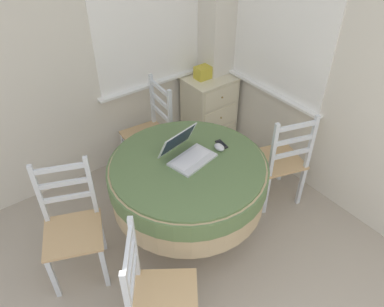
{
  "coord_description": "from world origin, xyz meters",
  "views": [
    {
      "loc": [
        -0.42,
        0.29,
        2.48
      ],
      "look_at": [
        0.97,
        2.16,
        0.67
      ],
      "focal_mm": 35.0,
      "sensor_mm": 36.0,
      "label": 1
    }
  ],
  "objects_px": {
    "dining_chair_near_back_window": "(151,133)",
    "storage_box": "(204,72)",
    "dining_chair_near_right_window": "(280,161)",
    "corner_cabinet": "(209,109)",
    "laptop": "(187,153)",
    "computer_mouse": "(219,147)",
    "round_dining_table": "(188,179)",
    "dining_chair_camera_near": "(157,297)",
    "cell_phone": "(222,144)",
    "dining_chair_left_flank": "(72,227)"
  },
  "relations": [
    {
      "from": "dining_chair_near_back_window",
      "to": "storage_box",
      "type": "height_order",
      "value": "dining_chair_near_back_window"
    },
    {
      "from": "dining_chair_near_right_window",
      "to": "dining_chair_near_back_window",
      "type": "bearing_deg",
      "value": 123.11
    },
    {
      "from": "corner_cabinet",
      "to": "storage_box",
      "type": "xyz_separation_m",
      "value": [
        -0.05,
        0.03,
        0.44
      ]
    },
    {
      "from": "laptop",
      "to": "corner_cabinet",
      "type": "xyz_separation_m",
      "value": [
        0.96,
        0.92,
        -0.42
      ]
    },
    {
      "from": "computer_mouse",
      "to": "dining_chair_near_right_window",
      "type": "height_order",
      "value": "dining_chair_near_right_window"
    },
    {
      "from": "round_dining_table",
      "to": "dining_chair_camera_near",
      "type": "height_order",
      "value": "dining_chair_camera_near"
    },
    {
      "from": "laptop",
      "to": "cell_phone",
      "type": "bearing_deg",
      "value": -5.37
    },
    {
      "from": "laptop",
      "to": "dining_chair_left_flank",
      "type": "xyz_separation_m",
      "value": [
        -0.9,
        0.16,
        -0.35
      ]
    },
    {
      "from": "dining_chair_near_back_window",
      "to": "dining_chair_left_flank",
      "type": "height_order",
      "value": "same"
    },
    {
      "from": "dining_chair_left_flank",
      "to": "corner_cabinet",
      "type": "distance_m",
      "value": 2.01
    },
    {
      "from": "dining_chair_near_right_window",
      "to": "corner_cabinet",
      "type": "bearing_deg",
      "value": 83.89
    },
    {
      "from": "cell_phone",
      "to": "dining_chair_camera_near",
      "type": "relative_size",
      "value": 0.13
    },
    {
      "from": "dining_chair_near_right_window",
      "to": "dining_chair_left_flank",
      "type": "xyz_separation_m",
      "value": [
        -1.74,
        0.37,
        0.0
      ]
    },
    {
      "from": "round_dining_table",
      "to": "storage_box",
      "type": "distance_m",
      "value": 1.4
    },
    {
      "from": "round_dining_table",
      "to": "dining_chair_camera_near",
      "type": "xyz_separation_m",
      "value": [
        -0.67,
        -0.6,
        -0.15
      ]
    },
    {
      "from": "round_dining_table",
      "to": "dining_chair_near_back_window",
      "type": "xyz_separation_m",
      "value": [
        0.2,
        0.88,
        -0.15
      ]
    },
    {
      "from": "dining_chair_camera_near",
      "to": "dining_chair_left_flank",
      "type": "bearing_deg",
      "value": 103.01
    },
    {
      "from": "round_dining_table",
      "to": "laptop",
      "type": "xyz_separation_m",
      "value": [
        0.04,
        0.06,
        0.2
      ]
    },
    {
      "from": "cell_phone",
      "to": "dining_chair_camera_near",
      "type": "distance_m",
      "value": 1.24
    },
    {
      "from": "dining_chair_near_back_window",
      "to": "corner_cabinet",
      "type": "height_order",
      "value": "dining_chair_near_back_window"
    },
    {
      "from": "dining_chair_camera_near",
      "to": "dining_chair_left_flank",
      "type": "distance_m",
      "value": 0.84
    },
    {
      "from": "dining_chair_near_right_window",
      "to": "dining_chair_camera_near",
      "type": "bearing_deg",
      "value": -163.89
    },
    {
      "from": "laptop",
      "to": "dining_chair_near_right_window",
      "type": "relative_size",
      "value": 0.41
    },
    {
      "from": "computer_mouse",
      "to": "dining_chair_left_flank",
      "type": "distance_m",
      "value": 1.22
    },
    {
      "from": "computer_mouse",
      "to": "round_dining_table",
      "type": "bearing_deg",
      "value": 177.51
    },
    {
      "from": "laptop",
      "to": "dining_chair_left_flank",
      "type": "relative_size",
      "value": 0.41
    },
    {
      "from": "laptop",
      "to": "cell_phone",
      "type": "height_order",
      "value": "laptop"
    },
    {
      "from": "cell_phone",
      "to": "round_dining_table",
      "type": "bearing_deg",
      "value": -175.67
    },
    {
      "from": "round_dining_table",
      "to": "storage_box",
      "type": "height_order",
      "value": "storage_box"
    },
    {
      "from": "round_dining_table",
      "to": "storage_box",
      "type": "relative_size",
      "value": 6.39
    },
    {
      "from": "dining_chair_near_right_window",
      "to": "dining_chair_left_flank",
      "type": "relative_size",
      "value": 1.0
    },
    {
      "from": "round_dining_table",
      "to": "cell_phone",
      "type": "relative_size",
      "value": 9.75
    },
    {
      "from": "storage_box",
      "to": "computer_mouse",
      "type": "bearing_deg",
      "value": -122.6
    },
    {
      "from": "laptop",
      "to": "storage_box",
      "type": "distance_m",
      "value": 1.32
    },
    {
      "from": "dining_chair_left_flank",
      "to": "dining_chair_near_right_window",
      "type": "bearing_deg",
      "value": -11.95
    },
    {
      "from": "computer_mouse",
      "to": "storage_box",
      "type": "distance_m",
      "value": 1.21
    },
    {
      "from": "dining_chair_left_flank",
      "to": "round_dining_table",
      "type": "bearing_deg",
      "value": -13.72
    },
    {
      "from": "storage_box",
      "to": "dining_chair_camera_near",
      "type": "bearing_deg",
      "value": -135.06
    },
    {
      "from": "cell_phone",
      "to": "dining_chair_near_back_window",
      "type": "relative_size",
      "value": 0.13
    },
    {
      "from": "cell_phone",
      "to": "dining_chair_near_back_window",
      "type": "xyz_separation_m",
      "value": [
        -0.15,
        0.85,
        -0.31
      ]
    },
    {
      "from": "laptop",
      "to": "dining_chair_near_back_window",
      "type": "distance_m",
      "value": 0.91
    },
    {
      "from": "round_dining_table",
      "to": "cell_phone",
      "type": "height_order",
      "value": "cell_phone"
    },
    {
      "from": "dining_chair_near_right_window",
      "to": "dining_chair_camera_near",
      "type": "xyz_separation_m",
      "value": [
        -1.55,
        -0.45,
        0.0
      ]
    },
    {
      "from": "computer_mouse",
      "to": "dining_chair_near_back_window",
      "type": "xyz_separation_m",
      "value": [
        -0.09,
        0.89,
        -0.33
      ]
    },
    {
      "from": "round_dining_table",
      "to": "dining_chair_near_back_window",
      "type": "distance_m",
      "value": 0.91
    },
    {
      "from": "computer_mouse",
      "to": "dining_chair_left_flank",
      "type": "bearing_deg",
      "value": 169.03
    },
    {
      "from": "computer_mouse",
      "to": "dining_chair_near_back_window",
      "type": "distance_m",
      "value": 0.95
    },
    {
      "from": "round_dining_table",
      "to": "storage_box",
      "type": "xyz_separation_m",
      "value": [
        0.94,
        1.01,
        0.22
      ]
    },
    {
      "from": "dining_chair_near_back_window",
      "to": "dining_chair_camera_near",
      "type": "bearing_deg",
      "value": -120.48
    },
    {
      "from": "laptop",
      "to": "corner_cabinet",
      "type": "height_order",
      "value": "laptop"
    }
  ]
}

